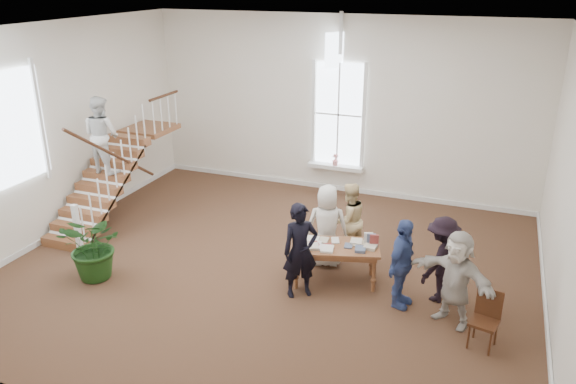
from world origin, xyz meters
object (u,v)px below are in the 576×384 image
at_px(elderly_woman, 327,226).
at_px(woman_cluster_c, 456,278).
at_px(woman_cluster_a, 402,264).
at_px(floor_plant, 95,246).
at_px(police_officer, 300,251).
at_px(woman_cluster_b, 441,259).
at_px(person_yellow, 349,220).
at_px(library_table, 335,249).
at_px(side_chair, 486,316).

distance_m(elderly_woman, woman_cluster_c, 2.78).
relative_size(woman_cluster_a, floor_plant, 1.22).
height_order(police_officer, woman_cluster_b, police_officer).
height_order(person_yellow, floor_plant, person_yellow).
distance_m(woman_cluster_a, woman_cluster_b, 0.75).
xyz_separation_m(library_table, side_chair, (2.71, -1.00, -0.16)).
relative_size(police_officer, person_yellow, 1.11).
distance_m(library_table, elderly_woman, 0.71).
xyz_separation_m(person_yellow, woman_cluster_c, (2.23, -1.67, 0.04)).
xyz_separation_m(police_officer, side_chair, (3.15, -0.35, -0.36)).
xyz_separation_m(police_officer, floor_plant, (-3.75, -0.81, -0.21)).
bearing_deg(police_officer, person_yellow, 40.13).
height_order(police_officer, floor_plant, police_officer).
relative_size(library_table, woman_cluster_b, 1.13).
xyz_separation_m(elderly_woman, woman_cluster_b, (2.23, -0.52, -0.05)).
xyz_separation_m(floor_plant, side_chair, (6.91, 0.47, -0.15)).
distance_m(police_officer, woman_cluster_a, 1.75).
distance_m(elderly_woman, floor_plant, 4.38).
height_order(person_yellow, woman_cluster_b, person_yellow).
bearing_deg(elderly_woman, person_yellow, -135.92).
bearing_deg(side_chair, woman_cluster_b, 140.07).
bearing_deg(library_table, woman_cluster_b, -13.89).
xyz_separation_m(woman_cluster_a, woman_cluster_b, (0.60, 0.45, -0.03)).
bearing_deg(floor_plant, elderly_woman, 28.17).
bearing_deg(floor_plant, woman_cluster_b, 14.27).
height_order(woman_cluster_a, woman_cluster_c, woman_cluster_c).
height_order(elderly_woman, floor_plant, elderly_woman).
xyz_separation_m(person_yellow, side_chair, (2.75, -2.10, -0.27)).
bearing_deg(woman_cluster_c, floor_plant, -144.14).
relative_size(police_officer, elderly_woman, 1.05).
distance_m(police_officer, woman_cluster_b, 2.44).
bearing_deg(woman_cluster_b, woman_cluster_c, 48.56).
height_order(police_officer, side_chair, police_officer).
bearing_deg(library_table, floor_plant, -177.32).
xyz_separation_m(library_table, police_officer, (-0.45, -0.65, 0.20)).
distance_m(person_yellow, floor_plant, 4.88).
relative_size(library_table, floor_plant, 1.33).
relative_size(floor_plant, side_chair, 1.42).
bearing_deg(police_officer, library_table, 18.33).
bearing_deg(side_chair, library_table, 172.50).
bearing_deg(woman_cluster_a, woman_cluster_c, -91.21).
relative_size(woman_cluster_c, floor_plant, 1.24).
relative_size(library_table, police_officer, 1.01).
relative_size(police_officer, woman_cluster_b, 1.12).
relative_size(woman_cluster_a, woman_cluster_c, 0.98).
height_order(woman_cluster_a, side_chair, woman_cluster_a).
bearing_deg(library_table, police_officer, -141.17).
bearing_deg(floor_plant, police_officer, 12.24).
bearing_deg(elderly_woman, woman_cluster_b, 151.96).
distance_m(library_table, floor_plant, 4.45).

